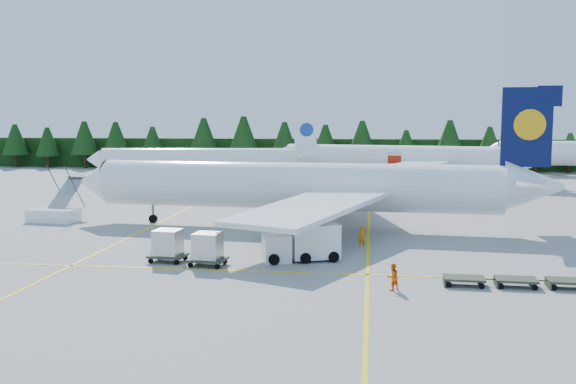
# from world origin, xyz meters

# --- Properties ---
(ground) EXTENTS (320.00, 320.00, 0.00)m
(ground) POSITION_xyz_m (0.00, 0.00, 0.00)
(ground) COLOR gray
(ground) RESTS_ON ground
(taxi_stripe_a) EXTENTS (0.25, 120.00, 0.01)m
(taxi_stripe_a) POSITION_xyz_m (-14.00, 20.00, 0.01)
(taxi_stripe_a) COLOR yellow
(taxi_stripe_a) RESTS_ON ground
(taxi_stripe_b) EXTENTS (0.25, 120.00, 0.01)m
(taxi_stripe_b) POSITION_xyz_m (6.00, 20.00, 0.01)
(taxi_stripe_b) COLOR yellow
(taxi_stripe_b) RESTS_ON ground
(taxi_stripe_cross) EXTENTS (80.00, 0.25, 0.01)m
(taxi_stripe_cross) POSITION_xyz_m (0.00, -6.00, 0.01)
(taxi_stripe_cross) COLOR yellow
(taxi_stripe_cross) RESTS_ON ground
(treeline_hedge) EXTENTS (220.00, 4.00, 6.00)m
(treeline_hedge) POSITION_xyz_m (0.00, 82.00, 3.00)
(treeline_hedge) COLOR black
(treeline_hedge) RESTS_ON ground
(airliner_navy) EXTENTS (43.22, 35.45, 12.57)m
(airliner_navy) POSITION_xyz_m (-1.50, 11.29, 3.78)
(airliner_navy) COLOR white
(airliner_navy) RESTS_ON ground
(airliner_red) EXTENTS (41.53, 33.82, 12.22)m
(airliner_red) POSITION_xyz_m (9.42, 55.08, 3.67)
(airliner_red) COLOR white
(airliner_red) RESTS_ON ground
(airliner_far_left) EXTENTS (37.38, 8.05, 10.89)m
(airliner_far_left) POSITION_xyz_m (-22.66, 55.29, 3.42)
(airliner_far_left) COLOR white
(airliner_far_left) RESTS_ON ground
(airstairs) EXTENTS (4.96, 6.73, 4.21)m
(airstairs) POSITION_xyz_m (-24.37, 12.02, 0.92)
(airstairs) COLOR white
(airstairs) RESTS_ON ground
(service_truck) EXTENTS (5.65, 3.55, 2.57)m
(service_truck) POSITION_xyz_m (1.35, -2.39, 1.27)
(service_truck) COLOR silver
(service_truck) RESTS_ON ground
(dolly_train) EXTENTS (11.49, 1.80, 0.14)m
(dolly_train) POSITION_xyz_m (16.26, -7.79, 0.45)
(dolly_train) COLOR #373C2B
(dolly_train) RESTS_ON ground
(uld_pair) EXTENTS (5.70, 3.00, 1.90)m
(uld_pair) POSITION_xyz_m (-6.32, -4.38, 1.28)
(uld_pair) COLOR #373C2B
(uld_pair) RESTS_ON ground
(crew_a) EXTENTS (0.64, 0.44, 1.69)m
(crew_a) POSITION_xyz_m (5.52, 2.75, 0.84)
(crew_a) COLOR orange
(crew_a) RESTS_ON ground
(crew_b) EXTENTS (0.98, 0.94, 1.60)m
(crew_b) POSITION_xyz_m (7.46, -9.58, 0.80)
(crew_b) COLOR #F25905
(crew_b) RESTS_ON ground
(crew_c) EXTENTS (0.68, 0.90, 1.97)m
(crew_c) POSITION_xyz_m (-1.29, 0.45, 0.99)
(crew_c) COLOR orange
(crew_c) RESTS_ON ground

